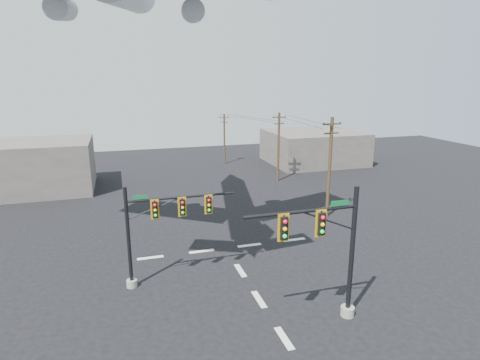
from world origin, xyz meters
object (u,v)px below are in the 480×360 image
object	(u,v)px
signal_mast_far	(156,229)
utility_pole_a	(330,166)
utility_pole_b	(278,146)
utility_pole_c	(224,138)
signal_mast_near	(331,253)

from	to	relation	value
signal_mast_far	utility_pole_a	bearing A→B (deg)	26.63
utility_pole_b	utility_pole_c	world-z (taller)	utility_pole_b
signal_mast_far	utility_pole_c	xyz separation A→B (m)	(13.90, 35.49, 0.17)
signal_mast_near	utility_pole_c	distance (m)	42.84
signal_mast_near	utility_pole_a	size ratio (longest dim) A/B	0.80
signal_mast_near	utility_pole_b	bearing A→B (deg)	73.01
signal_mast_near	utility_pole_a	bearing A→B (deg)	61.26
utility_pole_a	utility_pole_c	bearing A→B (deg)	95.30
utility_pole_a	utility_pole_c	distance (m)	27.03
signal_mast_near	utility_pole_b	distance (m)	31.41
signal_mast_far	utility_pole_b	size ratio (longest dim) A/B	0.82
utility_pole_c	signal_mast_far	bearing A→B (deg)	-88.42
utility_pole_a	utility_pole_b	bearing A→B (deg)	85.77
utility_pole_b	signal_mast_near	bearing A→B (deg)	-105.64
signal_mast_near	signal_mast_far	world-z (taller)	signal_mast_near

